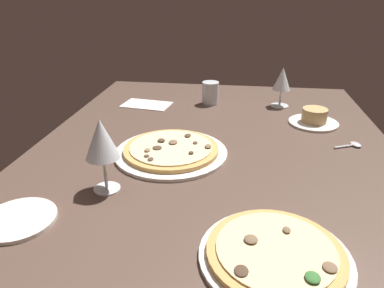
{
  "coord_description": "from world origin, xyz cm",
  "views": [
    {
      "loc": [
        95.23,
        6.87,
        50.55
      ],
      "look_at": [
        1.46,
        -5.97,
        7.0
      ],
      "focal_mm": 33.47,
      "sensor_mm": 36.0,
      "label": 1
    }
  ],
  "objects_px": {
    "spoon": "(353,145)",
    "pizza_main": "(171,151)",
    "pizza_side": "(275,254)",
    "ramekin_on_saucer": "(314,118)",
    "paper_menu": "(147,105)",
    "water_glass": "(210,94)",
    "wine_glass_near": "(101,140)",
    "wine_glass_far": "(282,80)",
    "side_plate": "(18,219)"
  },
  "relations": [
    {
      "from": "wine_glass_near",
      "to": "paper_menu",
      "type": "height_order",
      "value": "wine_glass_near"
    },
    {
      "from": "ramekin_on_saucer",
      "to": "side_plate",
      "type": "height_order",
      "value": "ramekin_on_saucer"
    },
    {
      "from": "wine_glass_near",
      "to": "water_glass",
      "type": "xyz_separation_m",
      "value": [
        -0.7,
        0.19,
        -0.09
      ]
    },
    {
      "from": "pizza_main",
      "to": "pizza_side",
      "type": "bearing_deg",
      "value": 33.86
    },
    {
      "from": "pizza_side",
      "to": "paper_menu",
      "type": "height_order",
      "value": "pizza_side"
    },
    {
      "from": "wine_glass_near",
      "to": "paper_menu",
      "type": "distance_m",
      "value": 0.66
    },
    {
      "from": "wine_glass_near",
      "to": "water_glass",
      "type": "relative_size",
      "value": 2.03
    },
    {
      "from": "wine_glass_far",
      "to": "spoon",
      "type": "bearing_deg",
      "value": 27.87
    },
    {
      "from": "pizza_main",
      "to": "paper_menu",
      "type": "distance_m",
      "value": 0.47
    },
    {
      "from": "pizza_main",
      "to": "paper_menu",
      "type": "bearing_deg",
      "value": -156.91
    },
    {
      "from": "paper_menu",
      "to": "spoon",
      "type": "xyz_separation_m",
      "value": [
        0.3,
        0.73,
        0.0
      ]
    },
    {
      "from": "wine_glass_near",
      "to": "side_plate",
      "type": "distance_m",
      "value": 0.24
    },
    {
      "from": "paper_menu",
      "to": "pizza_main",
      "type": "bearing_deg",
      "value": 31.68
    },
    {
      "from": "wine_glass_far",
      "to": "paper_menu",
      "type": "height_order",
      "value": "wine_glass_far"
    },
    {
      "from": "pizza_main",
      "to": "pizza_side",
      "type": "xyz_separation_m",
      "value": [
        0.4,
        0.27,
        0.0
      ]
    },
    {
      "from": "pizza_side",
      "to": "ramekin_on_saucer",
      "type": "height_order",
      "value": "ramekin_on_saucer"
    },
    {
      "from": "wine_glass_near",
      "to": "side_plate",
      "type": "height_order",
      "value": "wine_glass_near"
    },
    {
      "from": "ramekin_on_saucer",
      "to": "side_plate",
      "type": "relative_size",
      "value": 1.09
    },
    {
      "from": "wine_glass_near",
      "to": "pizza_side",
      "type": "bearing_deg",
      "value": 63.96
    },
    {
      "from": "pizza_side",
      "to": "spoon",
      "type": "bearing_deg",
      "value": 152.73
    },
    {
      "from": "spoon",
      "to": "paper_menu",
      "type": "bearing_deg",
      "value": -112.63
    },
    {
      "from": "wine_glass_near",
      "to": "water_glass",
      "type": "height_order",
      "value": "wine_glass_near"
    },
    {
      "from": "pizza_main",
      "to": "pizza_side",
      "type": "distance_m",
      "value": 0.48
    },
    {
      "from": "pizza_main",
      "to": "wine_glass_far",
      "type": "distance_m",
      "value": 0.61
    },
    {
      "from": "pizza_side",
      "to": "ramekin_on_saucer",
      "type": "distance_m",
      "value": 0.73
    },
    {
      "from": "side_plate",
      "to": "paper_menu",
      "type": "bearing_deg",
      "value": 174.57
    },
    {
      "from": "wine_glass_far",
      "to": "pizza_side",
      "type": "bearing_deg",
      "value": -5.29
    },
    {
      "from": "side_plate",
      "to": "ramekin_on_saucer",
      "type": "bearing_deg",
      "value": 133.01
    },
    {
      "from": "wine_glass_far",
      "to": "wine_glass_near",
      "type": "bearing_deg",
      "value": -33.79
    },
    {
      "from": "side_plate",
      "to": "wine_glass_near",
      "type": "bearing_deg",
      "value": 136.19
    },
    {
      "from": "pizza_main",
      "to": "pizza_side",
      "type": "relative_size",
      "value": 1.18
    },
    {
      "from": "pizza_side",
      "to": "ramekin_on_saucer",
      "type": "relative_size",
      "value": 1.62
    },
    {
      "from": "wine_glass_far",
      "to": "side_plate",
      "type": "distance_m",
      "value": 1.05
    },
    {
      "from": "ramekin_on_saucer",
      "to": "water_glass",
      "type": "bearing_deg",
      "value": -115.13
    },
    {
      "from": "spoon",
      "to": "pizza_main",
      "type": "bearing_deg",
      "value": -76.55
    },
    {
      "from": "wine_glass_far",
      "to": "side_plate",
      "type": "height_order",
      "value": "wine_glass_far"
    },
    {
      "from": "spoon",
      "to": "side_plate",
      "type": "bearing_deg",
      "value": -58.67
    },
    {
      "from": "paper_menu",
      "to": "ramekin_on_saucer",
      "type": "bearing_deg",
      "value": 87.43
    },
    {
      "from": "wine_glass_far",
      "to": "spoon",
      "type": "height_order",
      "value": "wine_glass_far"
    },
    {
      "from": "pizza_main",
      "to": "water_glass",
      "type": "bearing_deg",
      "value": 171.71
    },
    {
      "from": "wine_glass_far",
      "to": "water_glass",
      "type": "xyz_separation_m",
      "value": [
        0.0,
        -0.28,
        -0.07
      ]
    },
    {
      "from": "pizza_main",
      "to": "wine_glass_near",
      "type": "bearing_deg",
      "value": -29.29
    },
    {
      "from": "ramekin_on_saucer",
      "to": "wine_glass_far",
      "type": "height_order",
      "value": "wine_glass_far"
    },
    {
      "from": "wine_glass_far",
      "to": "pizza_main",
      "type": "bearing_deg",
      "value": -35.6
    },
    {
      "from": "ramekin_on_saucer",
      "to": "water_glass",
      "type": "distance_m",
      "value": 0.42
    },
    {
      "from": "wine_glass_far",
      "to": "paper_menu",
      "type": "distance_m",
      "value": 0.55
    },
    {
      "from": "wine_glass_near",
      "to": "paper_menu",
      "type": "relative_size",
      "value": 0.96
    },
    {
      "from": "wine_glass_near",
      "to": "paper_menu",
      "type": "bearing_deg",
      "value": -174.16
    },
    {
      "from": "ramekin_on_saucer",
      "to": "water_glass",
      "type": "relative_size",
      "value": 1.91
    },
    {
      "from": "ramekin_on_saucer",
      "to": "wine_glass_near",
      "type": "xyz_separation_m",
      "value": [
        0.52,
        -0.57,
        0.11
      ]
    }
  ]
}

